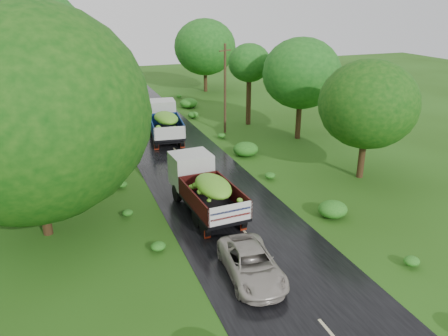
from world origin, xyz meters
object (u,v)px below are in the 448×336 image
truck_far (164,120)px  car (252,264)px  utility_pole (225,88)px  truck_near (203,185)px

truck_far → car: (-1.20, -19.55, -0.90)m
truck_far → utility_pole: size_ratio=0.91×
truck_far → utility_pole: 5.51m
truck_near → utility_pole: (6.17, 13.00, 2.25)m
truck_far → utility_pole: (5.05, -0.24, 2.20)m
truck_near → truck_far: truck_far is taller
truck_far → utility_pole: utility_pole is taller
truck_near → truck_far: size_ratio=0.95×
truck_near → car: 6.36m
truck_near → utility_pole: 14.57m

